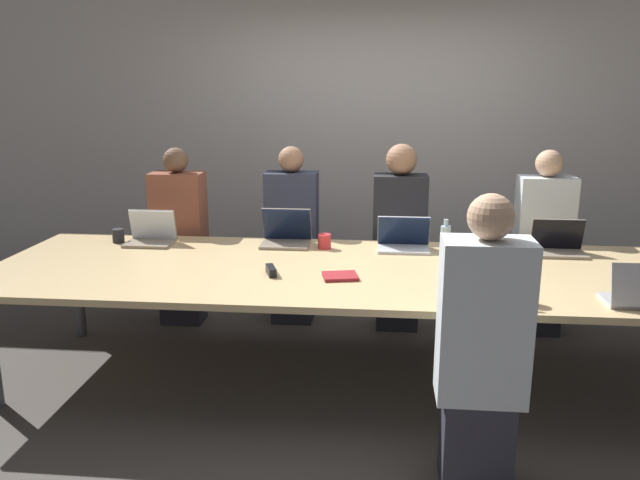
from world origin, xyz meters
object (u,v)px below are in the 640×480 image
at_px(stapler, 271,271).
at_px(person_far_right, 542,247).
at_px(cup_far_midleft, 324,241).
at_px(laptop_far_center, 403,240).
at_px(person_far_left, 180,240).
at_px(person_far_center, 399,240).
at_px(person_far_midleft, 292,239).
at_px(laptop_far_midleft, 286,234).
at_px(laptop_near_midright, 473,289).
at_px(cup_near_midright, 527,296).
at_px(cup_far_left, 118,236).
at_px(laptop_far_left, 151,234).
at_px(bottle_far_center, 445,240).
at_px(laptop_far_right, 558,244).
at_px(person_near_midright, 482,351).

bearing_deg(stapler, person_far_right, 12.12).
relative_size(cup_far_midleft, laptop_far_center, 0.28).
bearing_deg(person_far_left, person_far_center, 1.41).
bearing_deg(person_far_midleft, cup_far_midleft, -61.02).
height_order(person_far_left, stapler, person_far_left).
height_order(laptop_far_midleft, laptop_near_midright, laptop_far_midleft).
xyz_separation_m(person_far_right, cup_near_midright, (-0.45, -1.51, 0.12)).
xyz_separation_m(cup_far_midleft, cup_far_left, (-1.49, 0.02, -0.00)).
height_order(laptop_far_center, laptop_far_left, laptop_far_left).
height_order(bottle_far_center, cup_near_midright, bottle_far_center).
distance_m(laptop_far_center, laptop_far_right, 1.03).
bearing_deg(laptop_far_left, laptop_far_midleft, 3.79).
bearing_deg(stapler, person_far_left, 110.82).
height_order(cup_far_midleft, bottle_far_center, bottle_far_center).
xyz_separation_m(person_far_center, cup_near_midright, (0.62, -1.50, 0.10)).
bearing_deg(cup_far_midleft, person_far_midleft, 118.98).
relative_size(laptop_far_left, stapler, 2.13).
bearing_deg(person_far_right, cup_near_midright, -106.45).
distance_m(laptop_far_right, stapler, 1.95).
xyz_separation_m(bottle_far_center, cup_near_midright, (0.34, -0.89, -0.06)).
distance_m(person_far_midleft, cup_near_midright, 2.14).
height_order(cup_far_midleft, stapler, cup_far_midleft).
distance_m(laptop_far_right, cup_near_midright, 1.12).
relative_size(laptop_far_center, cup_far_left, 3.59).
bearing_deg(laptop_near_midright, cup_near_midright, 177.97).
distance_m(person_far_center, laptop_far_left, 1.83).
distance_m(cup_far_midleft, cup_near_midright, 1.53).
relative_size(laptop_far_midleft, person_far_center, 0.24).
distance_m(laptop_far_left, person_near_midright, 2.57).
bearing_deg(laptop_far_left, laptop_far_right, -0.03).
height_order(person_far_midleft, cup_far_left, person_far_midleft).
height_order(laptop_far_right, laptop_near_midright, same).
height_order(person_far_midleft, cup_near_midright, person_far_midleft).
xyz_separation_m(cup_far_midleft, bottle_far_center, (0.81, -0.12, 0.06)).
xyz_separation_m(person_far_midleft, person_near_midright, (1.16, -2.03, 0.00)).
xyz_separation_m(person_far_center, cup_far_left, (-2.01, -0.46, 0.10)).
height_order(laptop_far_left, person_far_right, person_far_right).
height_order(laptop_far_midleft, person_near_midright, person_near_midright).
bearing_deg(bottle_far_center, person_far_center, 114.82).
height_order(laptop_far_center, cup_near_midright, laptop_far_center).
height_order(person_far_midleft, bottle_far_center, person_far_midleft).
distance_m(person_far_center, laptop_near_midright, 1.54).
relative_size(person_far_center, laptop_far_right, 4.16).
bearing_deg(person_near_midright, cup_far_left, -32.66).
height_order(laptop_far_midleft, person_far_center, person_far_center).
relative_size(person_far_center, laptop_near_midright, 4.46).
bearing_deg(laptop_far_midleft, person_far_center, 26.56).
relative_size(person_far_right, cup_near_midright, 15.54).
bearing_deg(bottle_far_center, person_far_left, 164.07).
xyz_separation_m(person_far_midleft, person_far_center, (0.83, -0.06, 0.02)).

